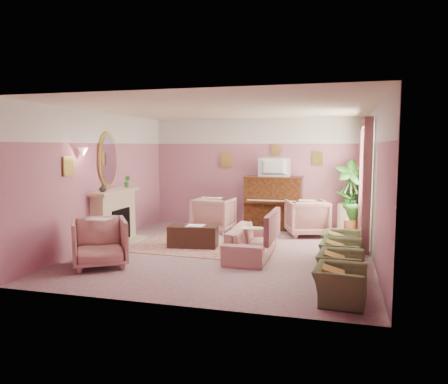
% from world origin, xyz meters
% --- Properties ---
extents(floor, '(5.50, 6.00, 0.01)m').
position_xyz_m(floor, '(0.00, 0.00, 0.00)').
color(floor, gray).
rests_on(floor, ground).
extents(ceiling, '(5.50, 6.00, 0.01)m').
position_xyz_m(ceiling, '(0.00, 0.00, 2.80)').
color(ceiling, '#F1EDC9').
rests_on(ceiling, wall_back).
extents(wall_back, '(5.50, 0.02, 2.80)m').
position_xyz_m(wall_back, '(0.00, 3.00, 1.40)').
color(wall_back, '#875977').
rests_on(wall_back, floor).
extents(wall_front, '(5.50, 0.02, 2.80)m').
position_xyz_m(wall_front, '(0.00, -3.00, 1.40)').
color(wall_front, '#875977').
rests_on(wall_front, floor).
extents(wall_left, '(0.02, 6.00, 2.80)m').
position_xyz_m(wall_left, '(-2.75, 0.00, 1.40)').
color(wall_left, '#875977').
rests_on(wall_left, floor).
extents(wall_right, '(0.02, 6.00, 2.80)m').
position_xyz_m(wall_right, '(2.75, 0.00, 1.40)').
color(wall_right, '#875977').
rests_on(wall_right, floor).
extents(picture_rail_band, '(5.50, 0.01, 0.65)m').
position_xyz_m(picture_rail_band, '(0.00, 2.99, 2.47)').
color(picture_rail_band, silver).
rests_on(picture_rail_band, wall_back).
extents(stripe_panel, '(0.01, 3.00, 2.15)m').
position_xyz_m(stripe_panel, '(2.73, 1.30, 1.07)').
color(stripe_panel, '#A4AB92').
rests_on(stripe_panel, wall_right).
extents(fireplace_surround, '(0.30, 1.40, 1.10)m').
position_xyz_m(fireplace_surround, '(-2.59, 0.20, 0.55)').
color(fireplace_surround, '#CBB48F').
rests_on(fireplace_surround, floor).
extents(fireplace_inset, '(0.18, 0.72, 0.68)m').
position_xyz_m(fireplace_inset, '(-2.49, 0.20, 0.40)').
color(fireplace_inset, black).
rests_on(fireplace_inset, floor).
extents(fire_ember, '(0.06, 0.54, 0.10)m').
position_xyz_m(fire_ember, '(-2.45, 0.20, 0.22)').
color(fire_ember, orange).
rests_on(fire_ember, floor).
extents(mantel_shelf, '(0.40, 1.55, 0.07)m').
position_xyz_m(mantel_shelf, '(-2.56, 0.20, 1.12)').
color(mantel_shelf, '#CBB48F').
rests_on(mantel_shelf, fireplace_surround).
extents(hearth, '(0.55, 1.50, 0.02)m').
position_xyz_m(hearth, '(-2.39, 0.20, 0.01)').
color(hearth, '#CBB48F').
rests_on(hearth, floor).
extents(mirror_frame, '(0.04, 0.72, 1.20)m').
position_xyz_m(mirror_frame, '(-2.70, 0.20, 1.80)').
color(mirror_frame, gold).
rests_on(mirror_frame, wall_left).
extents(mirror_glass, '(0.01, 0.60, 1.06)m').
position_xyz_m(mirror_glass, '(-2.67, 0.20, 1.80)').
color(mirror_glass, silver).
rests_on(mirror_glass, wall_left).
extents(sconce_shade, '(0.20, 0.20, 0.16)m').
position_xyz_m(sconce_shade, '(-2.62, -0.85, 1.98)').
color(sconce_shade, '#EBA097').
rests_on(sconce_shade, wall_left).
extents(piano, '(1.40, 0.60, 1.30)m').
position_xyz_m(piano, '(0.50, 2.68, 0.65)').
color(piano, '#3B1D0D').
rests_on(piano, floor).
extents(piano_keyshelf, '(1.30, 0.12, 0.06)m').
position_xyz_m(piano_keyshelf, '(0.50, 2.33, 0.72)').
color(piano_keyshelf, '#3B1D0D').
rests_on(piano_keyshelf, piano).
extents(piano_keys, '(1.20, 0.08, 0.02)m').
position_xyz_m(piano_keys, '(0.50, 2.33, 0.76)').
color(piano_keys, '#F0E8CE').
rests_on(piano_keys, piano).
extents(piano_top, '(1.45, 0.65, 0.04)m').
position_xyz_m(piano_top, '(0.50, 2.68, 1.31)').
color(piano_top, '#3B1D0D').
rests_on(piano_top, piano).
extents(television, '(0.80, 0.12, 0.48)m').
position_xyz_m(television, '(0.50, 2.63, 1.60)').
color(television, black).
rests_on(television, piano).
extents(print_back_left, '(0.30, 0.03, 0.38)m').
position_xyz_m(print_back_left, '(-0.80, 2.96, 1.72)').
color(print_back_left, gold).
rests_on(print_back_left, wall_back).
extents(print_back_right, '(0.26, 0.03, 0.34)m').
position_xyz_m(print_back_right, '(1.55, 2.96, 1.78)').
color(print_back_right, gold).
rests_on(print_back_right, wall_back).
extents(print_back_mid, '(0.22, 0.03, 0.26)m').
position_xyz_m(print_back_mid, '(0.50, 2.96, 2.00)').
color(print_back_mid, gold).
rests_on(print_back_mid, wall_back).
extents(print_left_wall, '(0.03, 0.28, 0.36)m').
position_xyz_m(print_left_wall, '(-2.71, -1.20, 1.72)').
color(print_left_wall, gold).
rests_on(print_left_wall, wall_left).
extents(window_blind, '(0.03, 1.40, 1.80)m').
position_xyz_m(window_blind, '(2.70, 1.55, 1.70)').
color(window_blind, beige).
rests_on(window_blind, wall_right).
extents(curtain_left, '(0.16, 0.34, 2.60)m').
position_xyz_m(curtain_left, '(2.62, 0.63, 1.30)').
color(curtain_left, brown).
rests_on(curtain_left, floor).
extents(curtain_right, '(0.16, 0.34, 2.60)m').
position_xyz_m(curtain_right, '(2.62, 2.47, 1.30)').
color(curtain_right, brown).
rests_on(curtain_right, floor).
extents(pelmet, '(0.16, 2.20, 0.16)m').
position_xyz_m(pelmet, '(2.62, 1.55, 2.56)').
color(pelmet, brown).
rests_on(pelmet, wall_right).
extents(mantel_plant, '(0.16, 0.16, 0.28)m').
position_xyz_m(mantel_plant, '(-2.55, 0.75, 1.29)').
color(mantel_plant, '#2D7825').
rests_on(mantel_plant, mantel_shelf).
extents(mantel_vase, '(0.16, 0.16, 0.16)m').
position_xyz_m(mantel_vase, '(-2.55, -0.30, 1.23)').
color(mantel_vase, silver).
rests_on(mantel_vase, mantel_shelf).
extents(area_rug, '(2.57, 1.90, 0.01)m').
position_xyz_m(area_rug, '(-0.69, 0.30, 0.01)').
color(area_rug, '#A87163').
rests_on(area_rug, floor).
extents(coffee_table, '(1.06, 0.63, 0.45)m').
position_xyz_m(coffee_table, '(-0.79, 0.24, 0.23)').
color(coffee_table, black).
rests_on(coffee_table, floor).
extents(table_paper, '(0.35, 0.28, 0.01)m').
position_xyz_m(table_paper, '(-0.74, 0.24, 0.46)').
color(table_paper, white).
rests_on(table_paper, coffee_table).
extents(sofa, '(0.63, 1.88, 0.76)m').
position_xyz_m(sofa, '(0.52, -0.17, 0.38)').
color(sofa, tan).
rests_on(sofa, floor).
extents(sofa_throw, '(0.10, 1.43, 0.52)m').
position_xyz_m(sofa_throw, '(0.92, -0.17, 0.60)').
color(sofa_throw, brown).
rests_on(sofa_throw, sofa).
extents(floral_armchair_left, '(0.89, 0.89, 0.93)m').
position_xyz_m(floral_armchair_left, '(-0.86, 1.93, 0.47)').
color(floral_armchair_left, tan).
rests_on(floral_armchair_left, floor).
extents(floral_armchair_right, '(0.89, 0.89, 0.93)m').
position_xyz_m(floral_armchair_right, '(1.39, 2.05, 0.47)').
color(floral_armchair_right, tan).
rests_on(floral_armchair_right, floor).
extents(floral_armchair_front, '(0.89, 0.89, 0.93)m').
position_xyz_m(floral_armchair_front, '(-1.89, -1.57, 0.47)').
color(floral_armchair_front, tan).
rests_on(floral_armchair_front, floor).
extents(olive_chair_a, '(0.53, 0.76, 0.66)m').
position_xyz_m(olive_chair_a, '(2.17, -2.32, 0.33)').
color(olive_chair_a, '#555F39').
rests_on(olive_chair_a, floor).
extents(olive_chair_b, '(0.53, 0.76, 0.66)m').
position_xyz_m(olive_chair_b, '(2.17, -1.50, 0.33)').
color(olive_chair_b, '#555F39').
rests_on(olive_chair_b, floor).
extents(olive_chair_c, '(0.53, 0.76, 0.66)m').
position_xyz_m(olive_chair_c, '(2.17, -0.68, 0.33)').
color(olive_chair_c, '#555F39').
rests_on(olive_chair_c, floor).
extents(olive_chair_d, '(0.53, 0.76, 0.66)m').
position_xyz_m(olive_chair_d, '(2.17, 0.14, 0.33)').
color(olive_chair_d, '#555F39').
rests_on(olive_chair_d, floor).
extents(side_table, '(0.52, 0.52, 0.70)m').
position_xyz_m(side_table, '(2.33, 2.64, 0.35)').
color(side_table, beige).
rests_on(side_table, floor).
extents(side_plant_big, '(0.30, 0.30, 0.34)m').
position_xyz_m(side_plant_big, '(2.33, 2.64, 0.87)').
color(side_plant_big, '#2D7825').
rests_on(side_plant_big, side_table).
extents(side_plant_small, '(0.16, 0.16, 0.28)m').
position_xyz_m(side_plant_small, '(2.45, 2.54, 0.84)').
color(side_plant_small, '#2D7825').
rests_on(side_plant_small, side_table).
extents(palm_pot, '(0.34, 0.34, 0.34)m').
position_xyz_m(palm_pot, '(2.36, 2.50, 0.17)').
color(palm_pot, brown).
rests_on(palm_pot, floor).
extents(palm_plant, '(0.76, 0.76, 1.44)m').
position_xyz_m(palm_plant, '(2.36, 2.50, 1.06)').
color(palm_plant, '#2D7825').
rests_on(palm_plant, palm_pot).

